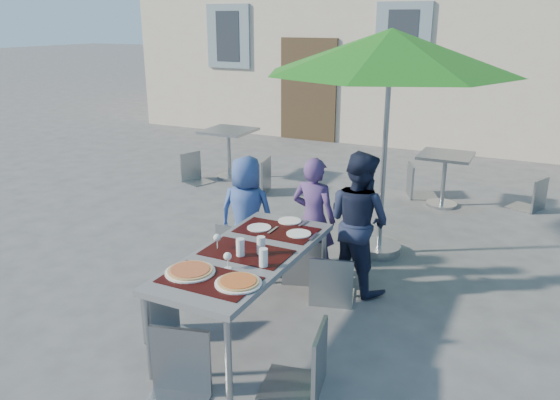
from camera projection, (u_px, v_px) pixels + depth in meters
The scene contains 22 objects.
ground at pixel (184, 311), 5.04m from camera, with size 90.00×90.00×0.00m, color #4C4B4E.
dining_table at pixel (247, 259), 4.47m from camera, with size 0.80×1.85×0.76m.
pizza_near_left at pixel (190, 271), 4.09m from camera, with size 0.38×0.38×0.03m.
pizza_near_right at pixel (238, 282), 3.91m from camera, with size 0.34×0.34×0.03m.
glassware at pixel (248, 250), 4.32m from camera, with size 0.57×0.42×0.15m.
place_settings at pixel (283, 227), 4.97m from camera, with size 0.64×0.50×0.01m.
child_0 at pixel (247, 213), 5.76m from camera, with size 0.60×0.39×1.23m, color #354F93.
child_1 at pixel (314, 219), 5.52m from camera, with size 0.47×0.31×1.28m, color #4F356E.
child_2 at pixel (359, 222), 5.29m from camera, with size 0.68×0.39×1.40m, color #1A2039.
chair_0 at pixel (240, 218), 5.66m from camera, with size 0.46×0.46×1.02m.
chair_1 at pixel (303, 233), 5.45m from camera, with size 0.51×0.52×0.92m.
chair_2 at pixel (333, 250), 5.03m from camera, with size 0.50×0.50×0.92m.
chair_3 at pixel (166, 285), 4.46m from camera, with size 0.45×0.45×0.86m.
chair_4 at pixel (306, 321), 3.80m from camera, with size 0.50×0.50×0.97m.
chair_5 at pixel (173, 329), 3.66m from camera, with size 0.54×0.55×1.00m.
patio_umbrella at pixel (391, 53), 5.60m from camera, with size 2.66×2.66×2.48m.
cafe_table_0 at pixel (229, 143), 9.11m from camera, with size 0.78×0.78×0.83m.
bg_chair_l_0 at pixel (193, 150), 8.92m from camera, with size 0.51×0.51×0.91m.
bg_chair_r_0 at pixel (259, 154), 8.32m from camera, with size 0.54×0.53×1.03m.
cafe_table_1 at pixel (445, 170), 7.74m from camera, with size 0.71×0.71×0.76m.
bg_chair_l_1 at pixel (419, 160), 8.15m from camera, with size 0.56×0.56×0.96m.
bg_chair_r_1 at pixel (536, 174), 7.57m from camera, with size 0.53×0.52×0.90m.
Camera 1 is at (2.77, -3.61, 2.56)m, focal length 35.00 mm.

